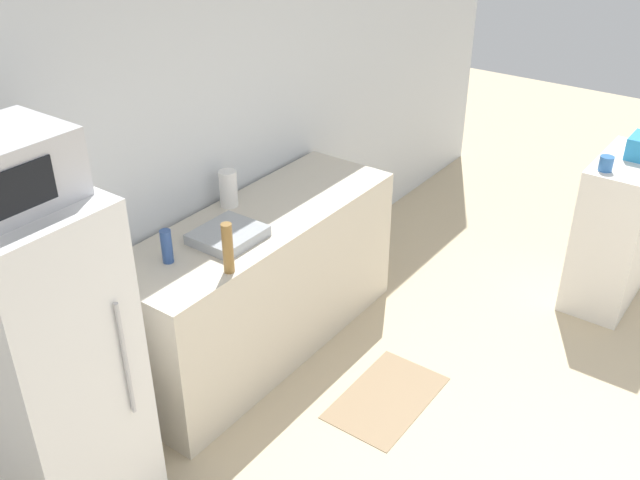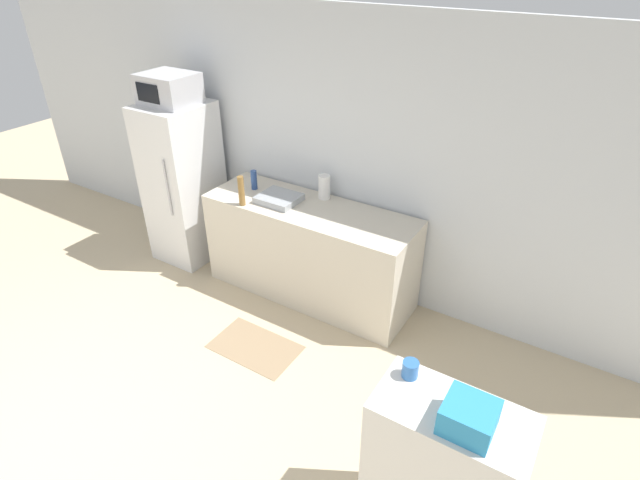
{
  "view_description": "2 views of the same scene",
  "coord_description": "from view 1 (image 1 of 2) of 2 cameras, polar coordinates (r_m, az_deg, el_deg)",
  "views": [
    {
      "loc": [
        -2.41,
        0.06,
        2.91
      ],
      "look_at": [
        0.43,
        2.12,
        0.9
      ],
      "focal_mm": 40.0,
      "sensor_mm": 36.0,
      "label": 1
    },
    {
      "loc": [
        2.58,
        -0.81,
        3.01
      ],
      "look_at": [
        0.86,
        1.96,
        1.04
      ],
      "focal_mm": 28.0,
      "sensor_mm": 36.0,
      "label": 2
    }
  ],
  "objects": [
    {
      "name": "sink_basin",
      "position": [
        3.99,
        -7.37,
        0.4
      ],
      "size": [
        0.37,
        0.32,
        0.06
      ],
      "primitive_type": "cube",
      "color": "#9EA3A8",
      "rests_on": "counter"
    },
    {
      "name": "bottle_short",
      "position": [
        3.81,
        -12.16,
        -0.5
      ],
      "size": [
        0.06,
        0.06,
        0.19
      ],
      "primitive_type": "cylinder",
      "color": "#2D4C8C",
      "rests_on": "counter"
    },
    {
      "name": "kitchen_rug",
      "position": [
        4.34,
        5.34,
        -12.42
      ],
      "size": [
        0.75,
        0.46,
        0.01
      ],
      "primitive_type": "cube",
      "color": "#937A5B",
      "rests_on": "ground_plane"
    },
    {
      "name": "wall_back",
      "position": [
        4.08,
        -12.93,
        5.75
      ],
      "size": [
        8.0,
        0.06,
        2.6
      ],
      "primitive_type": "cube",
      "color": "silver",
      "rests_on": "ground_plane"
    },
    {
      "name": "bottle_tall",
      "position": [
        3.65,
        -7.39,
        -0.65
      ],
      "size": [
        0.06,
        0.06,
        0.28
      ],
      "primitive_type": "cylinder",
      "color": "olive",
      "rests_on": "counter"
    },
    {
      "name": "paper_towel_roll",
      "position": [
        4.33,
        -7.34,
        4.1
      ],
      "size": [
        0.11,
        0.11,
        0.23
      ],
      "primitive_type": "cylinder",
      "color": "white",
      "rests_on": "counter"
    },
    {
      "name": "counter",
      "position": [
        4.47,
        -4.73,
        -3.48
      ],
      "size": [
        2.01,
        0.66,
        0.94
      ],
      "primitive_type": "cube",
      "color": "beige",
      "rests_on": "ground_plane"
    },
    {
      "name": "shelf_cabinet",
      "position": [
        5.32,
        22.61,
        0.68
      ],
      "size": [
        0.78,
        0.41,
        1.06
      ],
      "primitive_type": "cube",
      "color": "white",
      "rests_on": "ground_plane"
    },
    {
      "name": "refrigerator",
      "position": [
        3.43,
        -20.95,
        -9.77
      ],
      "size": [
        0.59,
        0.7,
        1.67
      ],
      "color": "silver",
      "rests_on": "ground_plane"
    },
    {
      "name": "jar",
      "position": [
        4.85,
        21.91,
        5.7
      ],
      "size": [
        0.09,
        0.09,
        0.1
      ],
      "primitive_type": "cylinder",
      "color": "#336BB2",
      "rests_on": "shelf_cabinet"
    }
  ]
}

